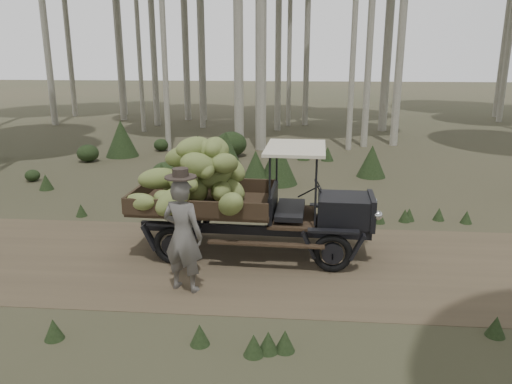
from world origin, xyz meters
TOP-DOWN VIEW (x-y plane):
  - ground at (0.00, 0.00)m, footprint 120.00×120.00m
  - dirt_track at (0.00, 0.00)m, footprint 70.00×4.00m
  - banana_truck at (-1.97, 0.49)m, footprint 4.86×2.28m
  - farmer at (-2.40, -1.18)m, footprint 0.79×0.64m
  - undergrowth at (-1.21, 2.46)m, footprint 21.20×23.45m

SIDE VIEW (x-z plane):
  - ground at x=0.00m, z-range 0.00..0.00m
  - dirt_track at x=0.00m, z-range 0.00..0.01m
  - undergrowth at x=-1.21m, z-range -0.15..1.24m
  - farmer at x=-2.40m, z-range -0.06..2.00m
  - banana_truck at x=-1.97m, z-range 0.18..2.47m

